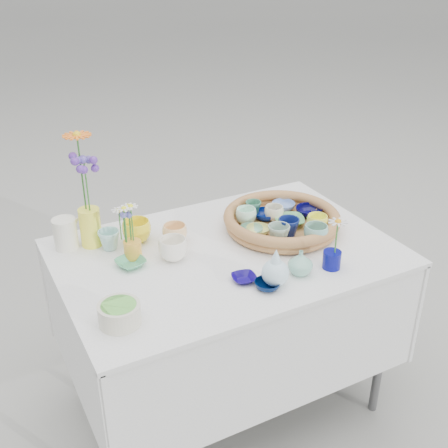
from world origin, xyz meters
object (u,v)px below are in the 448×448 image
display_table (226,400)px  bud_vase_seafoam (300,262)px  tall_vase_yellow (91,227)px  wicker_tray (282,221)px

display_table → bud_vase_seafoam: bud_vase_seafoam is taller
bud_vase_seafoam → tall_vase_yellow: tall_vase_yellow is taller
tall_vase_yellow → display_table: bearing=-32.9°
wicker_tray → bud_vase_seafoam: bearing=-111.8°
wicker_tray → bud_vase_seafoam: size_ratio=5.14×
bud_vase_seafoam → tall_vase_yellow: 0.81m
wicker_tray → tall_vase_yellow: size_ratio=3.11×
display_table → wicker_tray: bearing=10.1°
bud_vase_seafoam → tall_vase_yellow: bearing=137.2°
bud_vase_seafoam → display_table: bearing=120.2°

